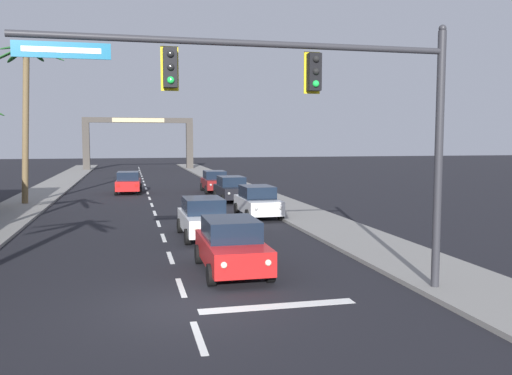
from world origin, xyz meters
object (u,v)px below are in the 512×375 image
(sedan_oncoming_far, at_px, (128,182))
(palm_left_third, at_px, (25,95))
(sedan_lead_at_stop_bar, at_px, (231,245))
(sedan_parked_nearest_kerb, at_px, (215,181))
(sedan_third_in_queue, at_px, (203,217))
(town_gateway_arch, at_px, (139,136))
(sedan_parked_mid_kerb, at_px, (232,189))
(sedan_parked_far_kerb, at_px, (258,201))
(traffic_signal_mast, at_px, (319,100))

(sedan_oncoming_far, relative_size, palm_left_third, 0.44)
(sedan_lead_at_stop_bar, height_order, sedan_parked_nearest_kerb, same)
(sedan_third_in_queue, bearing_deg, town_gateway_arch, 91.82)
(sedan_third_in_queue, height_order, sedan_parked_mid_kerb, same)
(sedan_lead_at_stop_bar, xyz_separation_m, sedan_oncoming_far, (-3.16, 26.17, 0.00))
(sedan_parked_nearest_kerb, xyz_separation_m, sedan_parked_far_kerb, (0.08, -14.24, 0.00))
(sedan_parked_far_kerb, xyz_separation_m, palm_left_third, (-12.83, 8.36, 6.04))
(sedan_oncoming_far, height_order, sedan_parked_far_kerb, same)
(sedan_oncoming_far, xyz_separation_m, sedan_parked_nearest_kerb, (6.66, -0.53, 0.00))
(palm_left_third, bearing_deg, town_gateway_arch, 79.14)
(sedan_oncoming_far, height_order, town_gateway_arch, town_gateway_arch)
(traffic_signal_mast, distance_m, town_gateway_arch, 62.55)
(traffic_signal_mast, height_order, sedan_parked_nearest_kerb, traffic_signal_mast)
(sedan_parked_nearest_kerb, distance_m, sedan_parked_far_kerb, 14.24)
(sedan_lead_at_stop_bar, bearing_deg, sedan_parked_mid_kerb, 79.28)
(sedan_third_in_queue, bearing_deg, sedan_oncoming_far, 98.85)
(sedan_parked_nearest_kerb, distance_m, palm_left_third, 15.29)
(town_gateway_arch, bearing_deg, traffic_signal_mast, -86.94)
(sedan_parked_nearest_kerb, bearing_deg, sedan_lead_at_stop_bar, -97.77)
(sedan_third_in_queue, height_order, palm_left_third, palm_left_third)
(traffic_signal_mast, xyz_separation_m, town_gateway_arch, (-3.34, 62.45, -0.57))
(sedan_lead_at_stop_bar, height_order, sedan_parked_far_kerb, same)
(sedan_lead_at_stop_bar, bearing_deg, sedan_parked_nearest_kerb, 82.23)
(sedan_oncoming_far, xyz_separation_m, sedan_parked_far_kerb, (6.74, -14.78, 0.00))
(sedan_third_in_queue, bearing_deg, sedan_lead_at_stop_bar, -89.61)
(sedan_oncoming_far, bearing_deg, sedan_parked_mid_kerb, -46.79)
(sedan_oncoming_far, height_order, sedan_parked_mid_kerb, same)
(sedan_oncoming_far, bearing_deg, sedan_lead_at_stop_bar, -83.12)
(traffic_signal_mast, relative_size, town_gateway_arch, 0.73)
(town_gateway_arch, bearing_deg, palm_left_third, -100.86)
(traffic_signal_mast, height_order, sedan_parked_mid_kerb, traffic_signal_mast)
(sedan_third_in_queue, relative_size, sedan_parked_far_kerb, 1.00)
(sedan_lead_at_stop_bar, xyz_separation_m, sedan_parked_far_kerb, (3.58, 11.40, 0.00))
(sedan_third_in_queue, bearing_deg, sedan_parked_mid_kerb, 74.16)
(sedan_third_in_queue, xyz_separation_m, sedan_oncoming_far, (-3.12, 20.00, 0.00))
(sedan_oncoming_far, distance_m, sedan_parked_nearest_kerb, 6.68)
(sedan_third_in_queue, distance_m, sedan_parked_far_kerb, 6.36)
(sedan_parked_mid_kerb, bearing_deg, sedan_oncoming_far, 133.21)
(traffic_signal_mast, distance_m, sedan_oncoming_far, 30.29)
(traffic_signal_mast, relative_size, sedan_oncoming_far, 2.39)
(traffic_signal_mast, bearing_deg, sedan_parked_nearest_kerb, 86.30)
(sedan_parked_mid_kerb, relative_size, sedan_parked_far_kerb, 1.00)
(traffic_signal_mast, height_order, sedan_oncoming_far, traffic_signal_mast)
(sedan_lead_at_stop_bar, bearing_deg, sedan_oncoming_far, 96.88)
(sedan_third_in_queue, bearing_deg, sedan_parked_far_kerb, 55.28)
(sedan_lead_at_stop_bar, relative_size, sedan_parked_far_kerb, 1.00)
(sedan_third_in_queue, distance_m, town_gateway_arch, 53.02)
(sedan_lead_at_stop_bar, relative_size, town_gateway_arch, 0.30)
(sedan_oncoming_far, bearing_deg, traffic_signal_mast, -80.83)
(sedan_parked_mid_kerb, bearing_deg, sedan_parked_nearest_kerb, 90.81)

